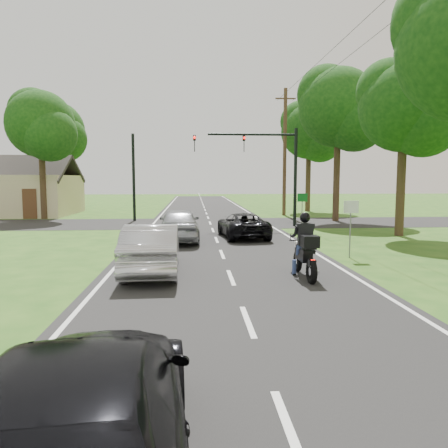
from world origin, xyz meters
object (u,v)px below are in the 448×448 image
Objects in this scene: motorcycle_rider at (305,252)px; traffic_signal at (266,159)px; dark_car_behind at (78,422)px; sign_white at (351,215)px; silver_suv at (179,224)px; utility_pole_far at (285,151)px; silver_sedan at (152,248)px; dark_suv at (243,225)px; sign_green at (302,203)px.

traffic_signal reaches higher than motorcycle_rider.
sign_white is at bearing -124.71° from dark_car_behind.
utility_pole_far is (7.96, 14.29, 4.29)m from silver_suv.
sign_white reaches higher than silver_sedan.
utility_pole_far is (4.85, 13.18, 4.45)m from dark_suv.
sign_green is at bearing 75.71° from motorcycle_rider.
utility_pole_far is at bearing 85.49° from sign_white.
silver_sedan is 2.19× the size of sign_white.
silver_suv is 0.89× the size of dark_car_behind.
motorcycle_rider is at bearing -128.70° from sign_white.
sign_white is (1.36, -11.02, -2.54)m from traffic_signal.
motorcycle_rider is at bearing 89.92° from dark_suv.
silver_sedan is 7.45m from sign_white.
sign_white is 1.00× the size of sign_green.
silver_suv is 2.17× the size of sign_white.
silver_suv reaches higher than dark_suv.
utility_pole_far reaches higher than motorcycle_rider.
traffic_signal is (5.10, 6.29, 3.34)m from silver_suv.
dark_suv is 0.70× the size of traffic_signal.
dark_suv is at bearing 94.74° from motorcycle_rider.
sign_green is (-1.30, -11.02, -3.49)m from utility_pole_far.
traffic_signal is at bearing 97.05° from sign_white.
dark_suv is at bearing -161.70° from silver_suv.
dark_car_behind is at bearing 73.36° from dark_suv.
sign_green reaches higher than dark_suv.
silver_suv is 16.59m from dark_car_behind.
sign_green is at bearing -154.14° from dark_suv.
motorcycle_rider is 0.36× the size of traffic_signal.
traffic_signal is at bearing -109.68° from utility_pole_far.
silver_sedan is at bearing -163.34° from sign_white.
motorcycle_rider is 14.59m from traffic_signal.
silver_suv is 7.47m from sign_green.
silver_sedan is 9.74m from dark_car_behind.
traffic_signal is (1.99, 5.17, 3.51)m from dark_suv.
dark_suv is 0.96× the size of silver_suv.
silver_suv is at bearing -129.05° from traffic_signal.
dark_suv is at bearing -148.70° from sign_green.
dark_suv is at bearing 119.82° from sign_white.
silver_suv is 8.76m from traffic_signal.
dark_suv is 0.44× the size of utility_pole_far.
dark_car_behind is (-3.51, -17.70, 0.13)m from dark_suv.
dark_suv is 14.73m from utility_pole_far.
silver_sedan is at bearing -112.11° from utility_pole_far.
sign_white is at bearing -94.51° from utility_pole_far.
silver_sedan is 1.01× the size of silver_suv.
dark_suv is 3.31m from silver_suv.
traffic_signal reaches higher than sign_green.
sign_white reaches higher than dark_suv.
motorcycle_rider is 8.80m from silver_suv.
motorcycle_rider is at bearing -103.67° from sign_green.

